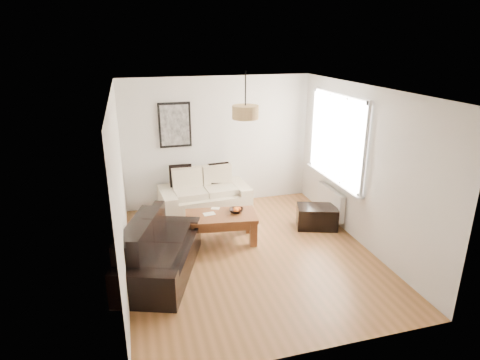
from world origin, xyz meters
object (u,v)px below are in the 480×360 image
object	(u,v)px
loveseat_cream	(205,193)
ottoman	(317,217)
sofa_leather	(160,249)
coffee_table	(221,228)

from	to	relation	value
loveseat_cream	ottoman	size ratio (longest dim) A/B	2.39
loveseat_cream	ottoman	world-z (taller)	loveseat_cream
ottoman	sofa_leather	bearing A→B (deg)	-164.74
sofa_leather	coffee_table	bearing A→B (deg)	-35.30
loveseat_cream	sofa_leather	distance (m)	2.23
sofa_leather	coffee_table	distance (m)	1.33
coffee_table	ottoman	size ratio (longest dim) A/B	1.66
sofa_leather	ottoman	xyz separation A→B (m)	(2.88, 0.79, -0.19)
sofa_leather	coffee_table	size ratio (longest dim) A/B	1.53
loveseat_cream	ottoman	distance (m)	2.21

